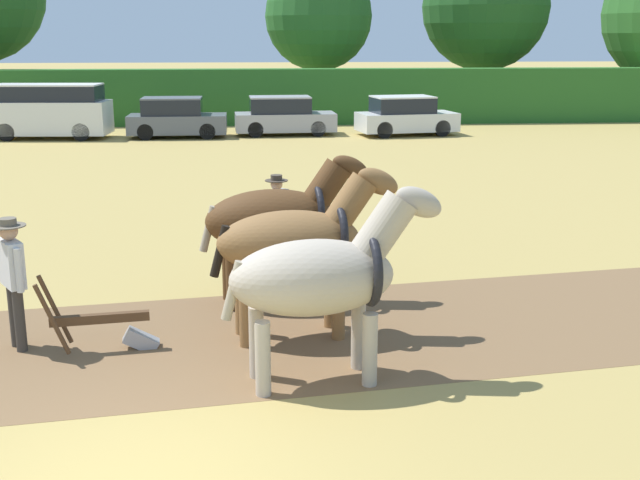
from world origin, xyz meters
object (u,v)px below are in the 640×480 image
at_px(tree_center, 319,17).
at_px(parked_car_left, 176,118).
at_px(draft_horse_trail_left, 278,219).
at_px(plow, 110,328).
at_px(parked_car_center, 405,116).
at_px(tree_center_right, 486,7).
at_px(parked_van, 49,111).
at_px(parked_car_center_left, 284,117).
at_px(draft_horse_lead_left, 322,276).
at_px(farmer_beside_team, 277,213).
at_px(draft_horse_lead_right, 297,241).
at_px(farmer_at_plow, 13,273).

relative_size(tree_center, parked_car_left, 1.95).
height_order(tree_center, draft_horse_trail_left, tree_center).
distance_m(plow, parked_car_center, 24.31).
bearing_deg(tree_center_right, parked_car_left, -148.28).
height_order(parked_van, parked_car_left, parked_van).
bearing_deg(parked_van, draft_horse_trail_left, -64.29).
bearing_deg(parked_car_center_left, draft_horse_trail_left, -95.24).
xyz_separation_m(draft_horse_lead_left, parked_car_left, (-3.90, 24.03, -0.54)).
bearing_deg(parked_car_center, tree_center_right, 48.80).
bearing_deg(draft_horse_trail_left, plow, -148.73).
height_order(plow, parked_van, parked_van).
distance_m(tree_center_right, draft_horse_lead_left, 35.55).
bearing_deg(plow, farmer_beside_team, 51.82).
relative_size(tree_center, tree_center_right, 0.88).
xyz_separation_m(tree_center, parked_car_center, (2.87, -8.98, -4.17)).
bearing_deg(draft_horse_lead_right, draft_horse_lead_left, -89.85).
distance_m(farmer_beside_team, parked_car_center_left, 19.45).
xyz_separation_m(tree_center, tree_center_right, (8.71, 0.41, 0.52)).
bearing_deg(draft_horse_trail_left, draft_horse_lead_left, -89.82).
relative_size(plow, farmer_at_plow, 0.87).
relative_size(parked_car_left, parked_car_center_left, 0.94).
xyz_separation_m(plow, farmer_at_plow, (-1.22, 0.16, 0.73)).
bearing_deg(parked_car_center_left, parked_car_center, -8.30).
bearing_deg(plow, draft_horse_trail_left, 31.27).
relative_size(draft_horse_lead_left, farmer_beside_team, 1.65).
height_order(parked_car_center_left, parked_car_center, parked_car_center).
height_order(tree_center, parked_van, tree_center).
relative_size(plow, parked_car_center, 0.36).
distance_m(tree_center, farmer_at_plow, 32.60).
bearing_deg(parked_van, draft_horse_lead_left, -65.92).
xyz_separation_m(farmer_at_plow, farmer_beside_team, (3.53, 3.77, -0.10)).
height_order(draft_horse_lead_right, parked_car_center, draft_horse_lead_right).
height_order(tree_center_right, draft_horse_lead_right, tree_center_right).
bearing_deg(tree_center_right, parked_car_center_left, -140.60).
relative_size(draft_horse_lead_right, farmer_at_plow, 1.49).
bearing_deg(parked_car_left, tree_center_right, 31.19).
distance_m(tree_center, farmer_beside_team, 28.38).
relative_size(tree_center_right, parked_van, 1.82).
distance_m(draft_horse_lead_left, parked_car_center, 24.67).
relative_size(farmer_beside_team, parked_car_center, 0.38).
distance_m(plow, farmer_at_plow, 1.43).
xyz_separation_m(farmer_beside_team, parked_car_left, (-3.52, 18.94, -0.18)).
height_order(farmer_at_plow, parked_car_center, farmer_at_plow).
bearing_deg(plow, tree_center, 72.76).
distance_m(draft_horse_lead_right, parked_car_center, 23.26).
relative_size(draft_horse_lead_left, farmer_at_plow, 1.52).
bearing_deg(parked_car_center, parked_van, 170.51).
xyz_separation_m(draft_horse_lead_left, farmer_beside_team, (-0.38, 5.09, -0.36)).
height_order(tree_center_right, draft_horse_trail_left, tree_center_right).
bearing_deg(plow, draft_horse_lead_right, -0.00).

